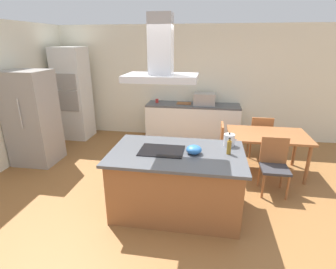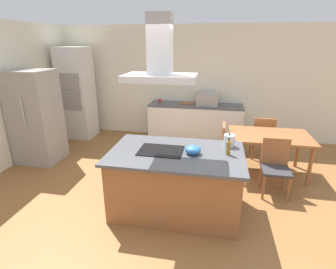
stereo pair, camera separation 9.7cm
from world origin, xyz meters
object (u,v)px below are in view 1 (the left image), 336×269
Objects in this scene: dining_table at (267,138)px; chair_at_left_end at (215,143)px; refrigerator at (32,118)px; chair_facing_island at (274,162)px; cooktop at (162,151)px; mixing_bowl at (194,150)px; countertop_microwave at (204,99)px; cutting_board at (184,103)px; olive_oil_bottle at (229,147)px; tea_kettle at (229,140)px; coffee_mug_red at (157,101)px; wall_oven_stack at (73,94)px; range_hood at (161,60)px; chair_facing_back_wall at (260,134)px.

dining_table is 1.57× the size of chair_at_left_end.
chair_facing_island is at bearing -5.23° from refrigerator.
refrigerator is at bearing 174.77° from chair_facing_island.
mixing_bowl is (0.44, -0.02, 0.05)m from cooktop.
dining_table is 0.93m from chair_at_left_end.
countertop_microwave is (0.49, 2.88, 0.13)m from cooktop.
chair_facing_island is at bearing -52.49° from cutting_board.
tea_kettle is at bearing 86.19° from olive_oil_bottle.
cutting_board is at bearing -0.09° from coffee_mug_red.
cutting_board is at bearing 98.43° from mixing_bowl.
olive_oil_bottle is 4.43m from wall_oven_stack.
olive_oil_bottle is 0.25× the size of range_hood.
chair_at_left_end is at bearing 143.99° from chair_facing_island.
refrigerator is (-3.69, 0.80, -0.08)m from tea_kettle.
tea_kettle reaches higher than mixing_bowl.
cooktop is at bearing -90.06° from cutting_board.
mixing_bowl is 0.62× the size of cutting_board.
wall_oven_stack is 2.47× the size of chair_at_left_end.
range_hood is at bearing -156.00° from chair_facing_island.
coffee_mug_red is (-0.66, 2.93, 0.04)m from cooktop.
olive_oil_bottle is 1.16m from chair_facing_island.
coffee_mug_red is at bearing 40.13° from refrigerator.
cooktop is 2.86× the size of mixing_bowl.
coffee_mug_red is 0.05× the size of refrigerator.
cutting_board is 0.38× the size of chair_facing_island.
range_hood is at bearing -159.08° from tea_kettle.
dining_table is at bearing -90.00° from chair_facing_back_wall.
tea_kettle is 0.11× the size of refrigerator.
mixing_bowl is 0.24× the size of chair_facing_back_wall.
chair_facing_island is at bearing 31.68° from mixing_bowl.
olive_oil_bottle reaches higher than coffee_mug_red.
range_hood reaches higher than cutting_board.
coffee_mug_red is (-1.10, 2.95, -0.01)m from mixing_bowl.
coffee_mug_red reaches higher than dining_table.
chair_facing_island is (2.34, -2.18, -0.44)m from coffee_mug_red.
tea_kettle is 2.30× the size of coffee_mug_red.
chair_at_left_end is (0.32, 1.43, -0.45)m from mixing_bowl.
tea_kettle reaches higher than coffee_mug_red.
mixing_bowl is 2.98m from cutting_board.
wall_oven_stack is 3.90m from range_hood.
countertop_microwave is 2.50m from chair_facing_island.
olive_oil_bottle is (-0.02, -0.30, 0.01)m from tea_kettle.
chair_facing_back_wall is at bearing 51.07° from range_hood.
cutting_board is 0.19× the size of refrigerator.
mixing_bowl is 0.12× the size of refrigerator.
dining_table is 0.68m from chair_facing_island.
coffee_mug_red is at bearing 118.42° from olive_oil_bottle.
chair_facing_back_wall is 1.13m from chair_at_left_end.
tea_kettle is at bearing 37.59° from mixing_bowl.
chair_facing_back_wall is at bearing -20.03° from coffee_mug_red.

